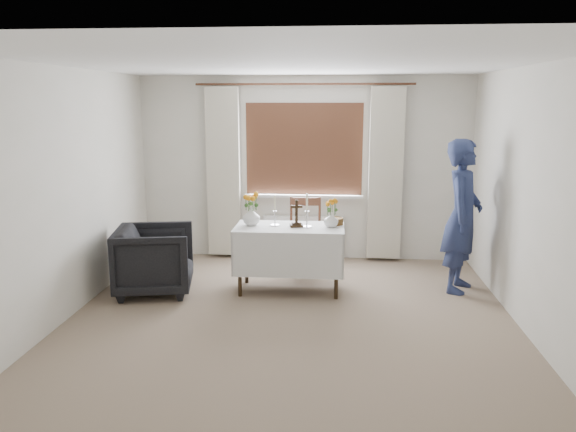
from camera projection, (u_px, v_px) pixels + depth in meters
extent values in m
plane|color=gray|center=(289.00, 326.00, 5.50)|extent=(5.00, 5.00, 0.00)
cube|color=white|center=(289.00, 259.00, 6.46)|extent=(1.24, 0.64, 0.76)
imported|color=black|center=(155.00, 260.00, 6.40)|extent=(0.99, 0.97, 0.77)
imported|color=navy|center=(462.00, 216.00, 6.39)|extent=(0.63, 0.75, 1.75)
cube|color=white|center=(303.00, 237.00, 7.80)|extent=(1.10, 0.10, 0.60)
imported|color=silver|center=(251.00, 216.00, 6.43)|extent=(0.25, 0.25, 0.21)
imported|color=silver|center=(331.00, 220.00, 6.34)|extent=(0.17, 0.17, 0.17)
cylinder|color=brown|center=(334.00, 221.00, 6.49)|extent=(0.24, 0.24, 0.08)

